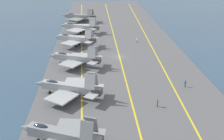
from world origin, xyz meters
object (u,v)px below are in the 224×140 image
parked_jet_sixth (80,27)px  crew_blue_vest (185,83)px  parked_jet_third (69,87)px  parked_jet_seventh (79,16)px  parked_jet_fourth (75,58)px  parked_jet_fifth (75,39)px  crew_white_vest (137,40)px  crew_brown_vest (157,102)px  parked_jet_second (61,135)px

parked_jet_sixth → crew_blue_vest: parked_jet_sixth is taller
parked_jet_third → crew_blue_vest: (3.09, -28.13, -1.28)m
parked_jet_seventh → crew_blue_vest: 78.64m
parked_jet_fourth → parked_jet_fifth: 19.19m
parked_jet_fifth → crew_white_vest: parked_jet_fifth is taller
parked_jet_seventh → parked_jet_fourth: bearing=-178.8°
parked_jet_third → crew_brown_vest: parked_jet_third is taller
parked_jet_seventh → crew_brown_vest: 84.57m
parked_jet_fourth → crew_white_vest: parked_jet_fourth is taller
parked_jet_second → crew_brown_vest: 22.83m
parked_jet_second → parked_jet_third: (18.30, 0.06, -0.20)m
parked_jet_second → parked_jet_fifth: parked_jet_second is taller
parked_jet_second → crew_blue_vest: bearing=-52.7°
parked_jet_seventh → crew_brown_vest: bearing=-166.3°
crew_white_vest → parked_jet_seventh: bearing=32.5°
crew_blue_vest → parked_jet_seventh: bearing=21.6°
parked_jet_second → parked_jet_fourth: 37.34m
parked_jet_sixth → crew_white_vest: parked_jet_sixth is taller
parked_jet_fifth → crew_blue_vest: bearing=-140.7°
parked_jet_seventh → crew_white_vest: parked_jet_seventh is taller
crew_blue_vest → crew_white_vest: (37.58, 6.31, -0.02)m
parked_jet_second → parked_jet_fourth: parked_jet_second is taller
parked_jet_third → parked_jet_fourth: bearing=-1.3°
parked_jet_fifth → parked_jet_sixth: parked_jet_sixth is taller
parked_jet_sixth → parked_jet_seventh: 19.84m
parked_jet_seventh → crew_blue_vest: bearing=-158.4°
parked_jet_seventh → crew_brown_vest: (-82.16, -20.01, -1.56)m
crew_blue_vest → crew_brown_vest: bearing=135.4°
parked_jet_second → parked_jet_sixth: size_ratio=0.89×
parked_jet_third → parked_jet_seventh: 76.20m
parked_jet_fifth → parked_jet_sixth: (18.20, -1.01, -0.22)m
parked_jet_fourth → parked_jet_sixth: (37.36, 0.05, -0.00)m
parked_jet_fourth → parked_jet_fifth: bearing=3.2°
parked_jet_sixth → crew_brown_vest: (-62.35, -18.84, -1.43)m
crew_blue_vest → crew_brown_vest: 12.71m
parked_jet_third → parked_jet_sixth: 56.40m
parked_jet_fifth → crew_brown_vest: bearing=-155.8°
parked_jet_fifth → crew_brown_vest: (-44.15, -19.85, -1.65)m
parked_jet_third → crew_brown_vest: (-5.96, -19.21, -1.29)m
parked_jet_seventh → crew_blue_vest: size_ratio=9.58×
parked_jet_fourth → parked_jet_third: bearing=178.7°
parked_jet_second → crew_white_vest: 62.88m
crew_brown_vest → crew_white_vest: 46.71m
crew_blue_vest → parked_jet_sixth: bearing=27.5°
parked_jet_fifth → parked_jet_sixth: 18.23m
parked_jet_sixth → parked_jet_seventh: parked_jet_sixth is taller
parked_jet_third → crew_white_vest: (40.68, -21.82, -1.30)m
crew_blue_vest → crew_brown_vest: size_ratio=1.00×
crew_blue_vest → crew_brown_vest: crew_blue_vest is taller
parked_jet_second → crew_white_vest: size_ratio=8.68×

